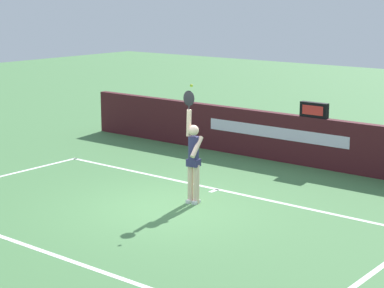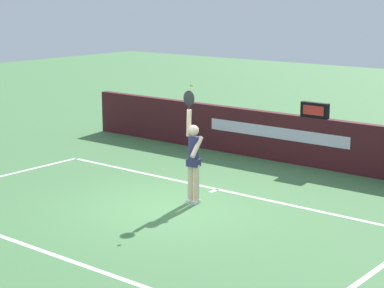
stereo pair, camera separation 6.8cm
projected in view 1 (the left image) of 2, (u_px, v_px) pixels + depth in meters
ground_plane at (168, 207)px, 15.15m from camera, size 60.00×60.00×0.00m
court_lines at (144, 216)px, 14.55m from camera, size 10.21×5.36×0.00m
back_wall at (292, 139)px, 19.00m from camera, size 14.73×0.25×1.35m
speed_display at (314, 110)px, 18.41m from camera, size 0.79×0.18×0.40m
tennis_player at (193, 157)px, 15.26m from camera, size 0.47×0.46×2.52m
tennis_ball at (191, 86)px, 14.74m from camera, size 0.07×0.07×0.07m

